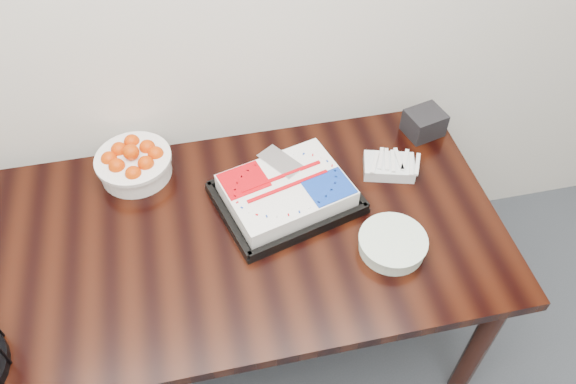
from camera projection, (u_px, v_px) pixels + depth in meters
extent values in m
cube|color=black|center=(223.00, 238.00, 1.81)|extent=(1.80, 0.90, 0.04)
cylinder|color=black|center=(13.00, 256.00, 2.22)|extent=(0.07, 0.07, 0.71)
cylinder|color=black|center=(479.00, 345.00, 1.97)|extent=(0.07, 0.07, 0.71)
cylinder|color=black|center=(406.00, 191.00, 2.44)|extent=(0.07, 0.07, 0.71)
cube|color=black|center=(286.00, 199.00, 1.88)|extent=(0.52, 0.45, 0.02)
cube|color=white|center=(286.00, 191.00, 1.85)|extent=(0.45, 0.38, 0.07)
cube|color=#BE040C|center=(247.00, 172.00, 1.85)|extent=(0.17, 0.16, 0.00)
cube|color=#0E339C|center=(327.00, 195.00, 1.79)|extent=(0.17, 0.16, 0.00)
cube|color=silver|center=(288.00, 161.00, 1.89)|extent=(0.15, 0.17, 0.00)
cylinder|color=white|center=(135.00, 166.00, 1.94)|extent=(0.24, 0.24, 0.08)
cylinder|color=white|center=(133.00, 159.00, 1.92)|extent=(0.26, 0.26, 0.01)
cylinder|color=white|center=(392.00, 245.00, 1.74)|extent=(0.20, 0.20, 0.05)
cylinder|color=white|center=(393.00, 239.00, 1.72)|extent=(0.21, 0.21, 0.01)
cube|color=silver|center=(389.00, 167.00, 1.96)|extent=(0.20, 0.16, 0.04)
cube|color=black|center=(424.00, 123.00, 2.08)|extent=(0.15, 0.14, 0.09)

